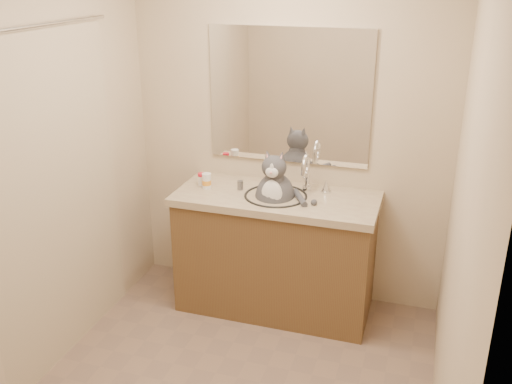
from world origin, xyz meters
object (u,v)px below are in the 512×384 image
pill_bottle_redcap (202,179)px  pill_bottle_orange (207,181)px  grey_canister (240,185)px  cat (275,195)px

pill_bottle_redcap → pill_bottle_orange: 0.07m
pill_bottle_redcap → pill_bottle_orange: bearing=-38.7°
pill_bottle_orange → grey_canister: (0.23, 0.04, -0.02)m
cat → pill_bottle_orange: size_ratio=4.97×
pill_bottle_redcap → grey_canister: pill_bottle_redcap is taller
grey_canister → pill_bottle_redcap: bearing=179.9°
pill_bottle_orange → grey_canister: size_ratio=1.67×
pill_bottle_redcap → grey_canister: size_ratio=1.37×
pill_bottle_redcap → grey_canister: (0.28, -0.00, -0.01)m
pill_bottle_redcap → grey_canister: 0.28m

